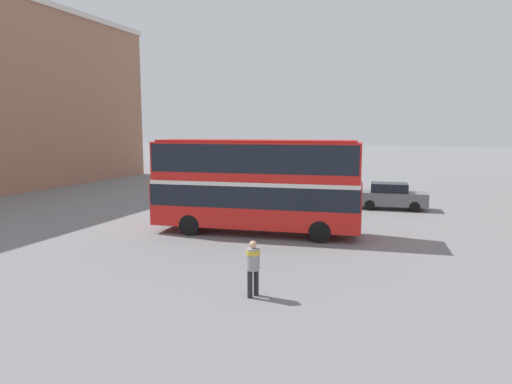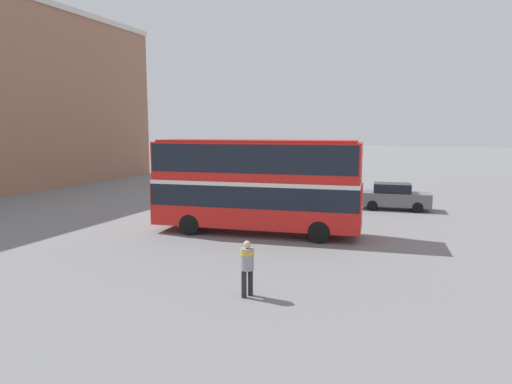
% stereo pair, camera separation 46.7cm
% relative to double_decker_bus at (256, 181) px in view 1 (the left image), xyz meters
% --- Properties ---
extents(ground_plane, '(240.00, 240.00, 0.00)m').
position_rel_double_decker_bus_xyz_m(ground_plane, '(1.33, 0.59, -2.65)').
color(ground_plane, slate).
extents(double_decker_bus, '(10.40, 3.68, 4.62)m').
position_rel_double_decker_bus_xyz_m(double_decker_bus, '(0.00, 0.00, 0.00)').
color(double_decker_bus, red).
rests_on(double_decker_bus, ground_plane).
extents(pedestrian_foreground, '(0.58, 0.58, 1.78)m').
position_rel_double_decker_bus_xyz_m(pedestrian_foreground, '(2.87, -8.09, -1.56)').
color(pedestrian_foreground, '#232328').
rests_on(pedestrian_foreground, ground_plane).
extents(parked_car_kerb_near, '(4.87, 2.39, 1.50)m').
position_rel_double_decker_bus_xyz_m(parked_car_kerb_near, '(-5.79, 15.69, -1.88)').
color(parked_car_kerb_near, navy).
rests_on(parked_car_kerb_near, ground_plane).
extents(parked_car_kerb_far, '(4.54, 2.14, 1.69)m').
position_rel_double_decker_bus_xyz_m(parked_car_kerb_far, '(5.80, 9.52, -1.80)').
color(parked_car_kerb_far, slate).
rests_on(parked_car_kerb_far, ground_plane).
extents(parked_car_side_street, '(4.49, 2.26, 1.66)m').
position_rel_double_decker_bus_xyz_m(parked_car_side_street, '(-2.52, 8.71, -1.83)').
color(parked_car_side_street, black).
rests_on(parked_car_side_street, ground_plane).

